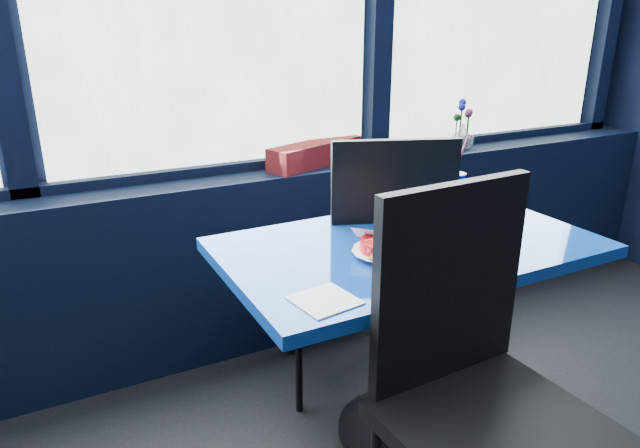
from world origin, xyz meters
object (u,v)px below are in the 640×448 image
(chair_near_front, at_px, (478,376))
(food_basket, at_px, (399,241))
(chair_near_back, at_px, (363,251))
(flower_vase, at_px, (462,134))
(ketchup_bottle, at_px, (415,186))
(soda_cup, at_px, (454,189))
(planter_box, at_px, (316,153))
(near_table, at_px, (406,293))

(chair_near_front, height_order, food_basket, chair_near_front)
(chair_near_back, relative_size, food_basket, 3.22)
(chair_near_front, bearing_deg, flower_vase, 48.75)
(ketchup_bottle, height_order, soda_cup, soda_cup)
(chair_near_front, xyz_separation_m, planter_box, (0.28, 1.41, 0.24))
(planter_box, distance_m, food_basket, 0.97)
(chair_near_front, distance_m, ketchup_bottle, 0.88)
(planter_box, relative_size, ketchup_bottle, 2.28)
(near_table, distance_m, food_basket, 0.24)
(planter_box, distance_m, flower_vase, 0.82)
(chair_near_front, height_order, flower_vase, chair_near_front)
(near_table, relative_size, chair_near_back, 1.15)
(flower_vase, relative_size, soda_cup, 0.91)
(chair_near_back, height_order, soda_cup, chair_near_back)
(near_table, height_order, chair_near_back, chair_near_back)
(near_table, bearing_deg, planter_box, 82.43)
(ketchup_bottle, relative_size, soda_cup, 0.82)
(chair_near_back, height_order, planter_box, chair_near_back)
(chair_near_front, distance_m, planter_box, 1.46)
(near_table, height_order, chair_near_front, chair_near_front)
(planter_box, height_order, ketchup_bottle, ketchup_bottle)
(planter_box, height_order, flower_vase, flower_vase)
(near_table, xyz_separation_m, soda_cup, (0.37, 0.23, 0.25))
(chair_near_front, xyz_separation_m, ketchup_bottle, (0.36, 0.77, 0.24))
(chair_near_front, distance_m, soda_cup, 0.94)
(food_basket, bearing_deg, near_table, 12.98)
(chair_near_back, height_order, food_basket, chair_near_back)
(planter_box, bearing_deg, near_table, -118.84)
(chair_near_back, xyz_separation_m, planter_box, (0.10, 0.58, 0.25))
(food_basket, xyz_separation_m, soda_cup, (0.45, 0.28, 0.03))
(planter_box, relative_size, flower_vase, 2.04)
(chair_near_front, bearing_deg, food_basket, 77.26)
(soda_cup, bearing_deg, flower_vase, 47.56)
(planter_box, distance_m, soda_cup, 0.71)
(chair_near_back, xyz_separation_m, soda_cup, (0.35, -0.08, 0.22))
(flower_vase, xyz_separation_m, ketchup_bottle, (-0.74, -0.60, -0.03))
(chair_near_front, height_order, planter_box, chair_near_front)
(near_table, distance_m, soda_cup, 0.50)
(food_basket, distance_m, soda_cup, 0.53)
(chair_near_back, relative_size, planter_box, 2.04)
(food_basket, bearing_deg, ketchup_bottle, 25.19)
(near_table, bearing_deg, food_basket, -144.85)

